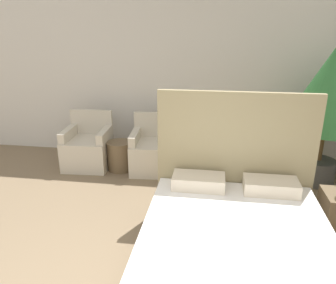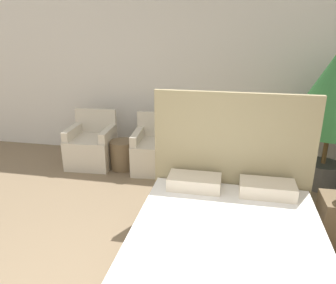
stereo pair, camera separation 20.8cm
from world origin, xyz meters
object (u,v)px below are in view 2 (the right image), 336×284
(potted_palm, at_px, (335,94))
(armchair_near_window_left, at_px, (92,148))
(side_table, at_px, (123,155))
(bed, at_px, (227,245))
(armchair_near_window_right, at_px, (156,153))

(potted_palm, bearing_deg, armchair_near_window_left, 178.62)
(armchair_near_window_left, bearing_deg, side_table, -8.58)
(bed, distance_m, armchair_near_window_left, 2.97)
(armchair_near_window_left, relative_size, potted_palm, 0.45)
(armchair_near_window_left, height_order, potted_palm, potted_palm)
(bed, relative_size, side_table, 4.45)
(potted_palm, distance_m, side_table, 3.04)
(side_table, bearing_deg, bed, -50.51)
(armchair_near_window_left, xyz_separation_m, side_table, (0.52, -0.05, -0.06))
(armchair_near_window_left, height_order, armchair_near_window_right, same)
(bed, bearing_deg, armchair_near_window_right, 118.69)
(armchair_near_window_right, xyz_separation_m, potted_palm, (2.33, -0.08, 1.00))
(armchair_near_window_right, bearing_deg, potted_palm, -6.32)
(potted_palm, bearing_deg, armchair_near_window_right, 178.00)
(armchair_near_window_left, xyz_separation_m, armchair_near_window_right, (1.05, -0.00, 0.00))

